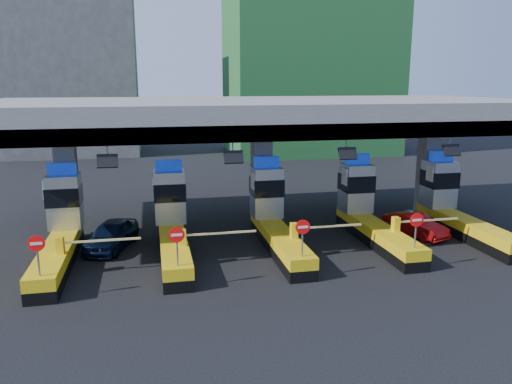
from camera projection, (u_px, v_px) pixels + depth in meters
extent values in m
plane|color=black|center=(274.00, 244.00, 24.85)|extent=(120.00, 120.00, 0.00)
cube|color=slate|center=(262.00, 114.00, 26.36)|extent=(28.00, 12.00, 1.50)
cube|color=#4C4C49|center=(291.00, 132.00, 21.00)|extent=(28.00, 0.60, 0.70)
cube|color=slate|center=(68.00, 187.00, 25.09)|extent=(1.00, 1.00, 5.50)
cube|color=slate|center=(261.00, 179.00, 27.12)|extent=(1.00, 1.00, 5.50)
cube|color=slate|center=(428.00, 172.00, 29.15)|extent=(1.00, 1.00, 5.50)
cylinder|color=slate|center=(107.00, 151.00, 19.61)|extent=(0.06, 0.06, 0.50)
cube|color=black|center=(107.00, 161.00, 19.50)|extent=(0.80, 0.38, 0.54)
cylinder|color=slate|center=(233.00, 148.00, 20.63)|extent=(0.06, 0.06, 0.50)
cube|color=black|center=(234.00, 157.00, 20.51)|extent=(0.80, 0.38, 0.54)
cylinder|color=slate|center=(346.00, 145.00, 21.64)|extent=(0.06, 0.06, 0.50)
cube|color=black|center=(348.00, 153.00, 21.52)|extent=(0.80, 0.38, 0.54)
cylinder|color=slate|center=(450.00, 142.00, 22.65)|extent=(0.06, 0.06, 0.50)
cube|color=black|center=(452.00, 150.00, 22.54)|extent=(0.80, 0.38, 0.54)
cube|color=black|center=(58.00, 261.00, 21.82)|extent=(1.20, 8.00, 0.50)
cube|color=#E5B70C|center=(57.00, 250.00, 21.71)|extent=(1.20, 8.00, 0.50)
cube|color=#9EA3A8|center=(65.00, 201.00, 24.04)|extent=(1.50, 1.50, 2.60)
cube|color=black|center=(64.00, 195.00, 23.96)|extent=(1.56, 1.56, 0.90)
cube|color=#0C2DBF|center=(62.00, 169.00, 23.70)|extent=(1.30, 0.35, 0.55)
cube|color=white|center=(45.00, 189.00, 23.44)|extent=(0.06, 0.70, 0.90)
cylinder|color=slate|center=(38.00, 259.00, 18.07)|extent=(0.07, 0.07, 1.30)
cylinder|color=red|center=(36.00, 243.00, 17.92)|extent=(0.60, 0.04, 0.60)
cube|color=white|center=(36.00, 244.00, 17.89)|extent=(0.42, 0.02, 0.10)
cube|color=#E5B70C|center=(60.00, 245.00, 20.50)|extent=(0.30, 0.35, 0.70)
cube|color=white|center=(102.00, 240.00, 20.81)|extent=(3.20, 0.08, 0.08)
cube|color=black|center=(174.00, 253.00, 22.83)|extent=(1.20, 8.00, 0.50)
cube|color=#E5B70C|center=(173.00, 243.00, 22.72)|extent=(1.20, 8.00, 0.50)
cube|color=#9EA3A8|center=(170.00, 196.00, 25.06)|extent=(1.50, 1.50, 2.60)
cube|color=black|center=(169.00, 190.00, 24.97)|extent=(1.56, 1.56, 0.90)
cube|color=#0C2DBF|center=(168.00, 165.00, 24.71)|extent=(1.30, 0.35, 0.55)
cube|color=white|center=(153.00, 184.00, 24.46)|extent=(0.06, 0.70, 0.90)
cylinder|color=slate|center=(177.00, 250.00, 19.09)|extent=(0.07, 0.07, 1.30)
cylinder|color=red|center=(177.00, 235.00, 18.93)|extent=(0.60, 0.04, 0.60)
cube|color=white|center=(177.00, 235.00, 18.90)|extent=(0.42, 0.02, 0.10)
cube|color=#E5B70C|center=(183.00, 238.00, 21.52)|extent=(0.30, 0.35, 0.70)
cube|color=white|center=(220.00, 233.00, 21.83)|extent=(3.20, 0.08, 0.08)
cube|color=black|center=(279.00, 246.00, 23.84)|extent=(1.20, 8.00, 0.50)
cube|color=#E5B70C|center=(280.00, 236.00, 23.73)|extent=(1.20, 8.00, 0.50)
cube|color=#9EA3A8|center=(266.00, 192.00, 26.07)|extent=(1.50, 1.50, 2.60)
cube|color=black|center=(266.00, 186.00, 25.99)|extent=(1.56, 1.56, 0.90)
cube|color=#0C2DBF|center=(267.00, 162.00, 25.73)|extent=(1.30, 0.35, 0.55)
cube|color=white|center=(253.00, 180.00, 25.47)|extent=(0.06, 0.70, 0.90)
cylinder|color=slate|center=(302.00, 241.00, 20.10)|extent=(0.07, 0.07, 1.30)
cylinder|color=red|center=(303.00, 227.00, 19.94)|extent=(0.60, 0.04, 0.60)
cube|color=white|center=(303.00, 227.00, 19.92)|extent=(0.42, 0.02, 0.10)
cube|color=#E5B70C|center=(294.00, 231.00, 22.53)|extent=(0.30, 0.35, 0.70)
cube|color=white|center=(329.00, 226.00, 22.84)|extent=(3.20, 0.08, 0.08)
cube|color=black|center=(376.00, 239.00, 24.86)|extent=(1.20, 8.00, 0.50)
cube|color=#E5B70C|center=(377.00, 230.00, 24.75)|extent=(1.20, 8.00, 0.50)
cube|color=#9EA3A8|center=(356.00, 188.00, 27.08)|extent=(1.50, 1.50, 2.60)
cube|color=black|center=(356.00, 182.00, 27.00)|extent=(1.56, 1.56, 0.90)
cube|color=#0C2DBF|center=(357.00, 159.00, 26.74)|extent=(1.30, 0.35, 0.55)
cube|color=white|center=(345.00, 177.00, 26.48)|extent=(0.06, 0.70, 0.90)
cylinder|color=slate|center=(415.00, 233.00, 21.11)|extent=(0.07, 0.07, 1.30)
cylinder|color=red|center=(417.00, 220.00, 20.95)|extent=(0.60, 0.04, 0.60)
cube|color=white|center=(417.00, 220.00, 20.93)|extent=(0.42, 0.02, 0.10)
cube|color=#E5B70C|center=(396.00, 224.00, 23.54)|extent=(0.30, 0.35, 0.70)
cube|color=white|center=(428.00, 220.00, 23.85)|extent=(3.20, 0.08, 0.08)
cube|color=black|center=(466.00, 233.00, 25.87)|extent=(1.20, 8.00, 0.50)
cube|color=#E5B70C|center=(467.00, 224.00, 25.76)|extent=(1.20, 8.00, 0.50)
cube|color=#9EA3A8|center=(439.00, 184.00, 28.10)|extent=(1.50, 1.50, 2.60)
cube|color=black|center=(440.00, 179.00, 28.01)|extent=(1.56, 1.56, 0.90)
cube|color=#0C2DBF|center=(441.00, 156.00, 27.75)|extent=(1.30, 0.35, 0.55)
cube|color=white|center=(430.00, 173.00, 27.50)|extent=(0.06, 0.70, 0.90)
cube|color=#E5B70C|center=(489.00, 218.00, 24.55)|extent=(0.30, 0.35, 0.70)
cube|color=#1E5926|center=(311.00, 25.00, 54.80)|extent=(18.00, 12.00, 28.00)
cube|color=#4C4C49|center=(71.00, 71.00, 54.43)|extent=(14.00, 10.00, 18.00)
imported|color=black|center=(111.00, 235.00, 24.11)|extent=(2.83, 4.35, 1.38)
imported|color=#AB0D0D|center=(415.00, 225.00, 26.14)|extent=(2.40, 3.79, 1.18)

